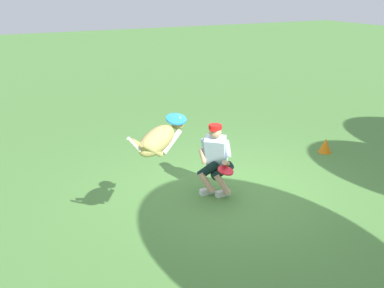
% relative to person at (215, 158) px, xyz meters
% --- Properties ---
extents(ground_plane, '(60.00, 60.00, 0.00)m').
position_rel_person_xyz_m(ground_plane, '(-0.31, 0.02, -0.70)').
color(ground_plane, '#51873E').
extents(person, '(0.58, 0.71, 1.29)m').
position_rel_person_xyz_m(person, '(0.00, 0.00, 0.00)').
color(person, silver).
rests_on(person, ground_plane).
extents(dog, '(0.94, 0.52, 0.47)m').
position_rel_person_xyz_m(dog, '(1.59, 1.35, 0.99)').
color(dog, tan).
extents(frisbee_flying, '(0.35, 0.34, 0.11)m').
position_rel_person_xyz_m(frisbee_flying, '(1.31, 1.27, 1.18)').
color(frisbee_flying, '#2794E4').
extents(frisbee_held, '(0.32, 0.30, 0.13)m').
position_rel_person_xyz_m(frisbee_held, '(0.03, 0.39, -0.09)').
color(frisbee_held, red).
rests_on(frisbee_held, person).
extents(training_cone, '(0.28, 0.28, 0.31)m').
position_rel_person_xyz_m(training_cone, '(-3.18, -0.73, -0.54)').
color(training_cone, orange).
rests_on(training_cone, ground_plane).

